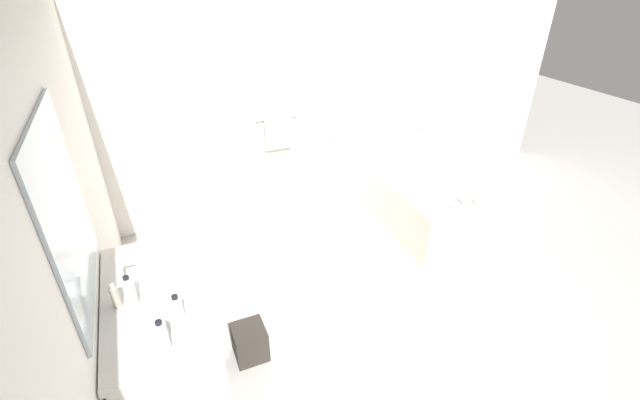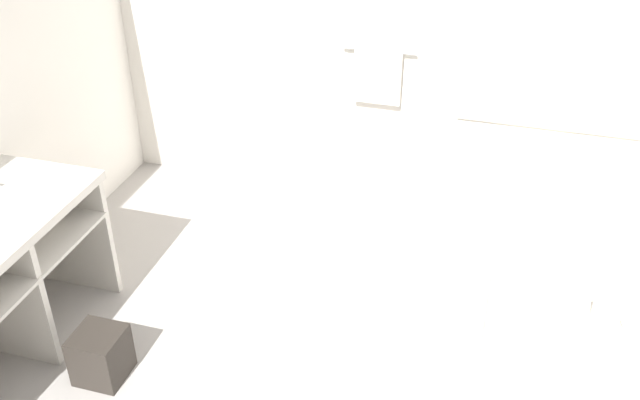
% 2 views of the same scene
% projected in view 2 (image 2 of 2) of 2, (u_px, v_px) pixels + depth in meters
% --- Properties ---
extents(wall_back_with_blinds, '(7.40, 0.13, 2.70)m').
position_uv_depth(wall_back_with_blinds, '(435.00, 22.00, 4.54)').
color(wall_back_with_blinds, white).
rests_on(wall_back_with_blinds, ground_plane).
extents(bathtub, '(0.96, 1.81, 0.70)m').
position_uv_depth(bathtub, '(580.00, 265.00, 4.07)').
color(bathtub, silver).
rests_on(bathtub, ground_plane).
extents(waste_bin, '(0.25, 0.25, 0.28)m').
position_uv_depth(waste_bin, '(101.00, 355.00, 3.71)').
color(waste_bin, '#2D2823').
rests_on(waste_bin, ground_plane).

